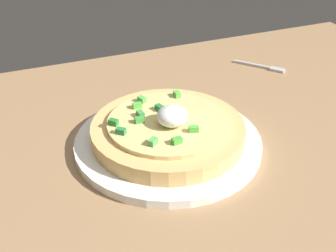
# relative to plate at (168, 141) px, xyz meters

# --- Properties ---
(dining_table) EXTENTS (1.15, 0.86, 0.03)m
(dining_table) POSITION_rel_plate_xyz_m (-0.03, 0.08, -0.02)
(dining_table) COLOR #94714C
(dining_table) RESTS_ON ground
(plate) EXTENTS (0.27, 0.27, 0.01)m
(plate) POSITION_rel_plate_xyz_m (0.00, 0.00, 0.00)
(plate) COLOR white
(plate) RESTS_ON dining_table
(pizza) EXTENTS (0.22, 0.22, 0.06)m
(pizza) POSITION_rel_plate_xyz_m (0.00, 0.00, 0.02)
(pizza) COLOR #DBAF68
(pizza) RESTS_ON plate
(fork) EXTENTS (0.07, 0.09, 0.00)m
(fork) POSITION_rel_plate_xyz_m (-0.28, -0.17, -0.00)
(fork) COLOR #B7B7BC
(fork) RESTS_ON dining_table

